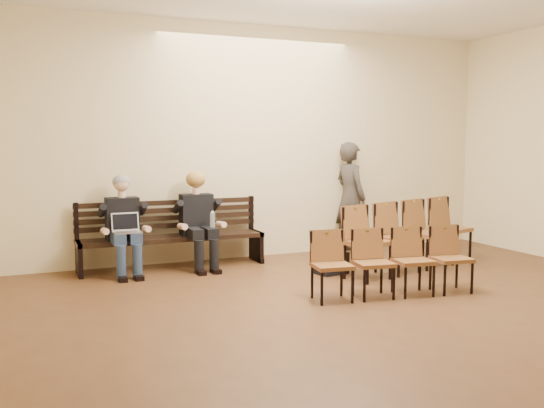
% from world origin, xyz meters
% --- Properties ---
extents(ground, '(10.00, 10.00, 0.00)m').
position_xyz_m(ground, '(0.00, 0.00, 0.00)').
color(ground, brown).
rests_on(ground, ground).
extents(room_walls, '(8.02, 10.01, 3.51)m').
position_xyz_m(room_walls, '(0.00, 0.79, 2.54)').
color(room_walls, beige).
rests_on(room_walls, ground).
extents(bench, '(2.60, 0.90, 0.45)m').
position_xyz_m(bench, '(-1.41, 4.65, 0.23)').
color(bench, black).
rests_on(bench, ground).
extents(seated_man, '(0.54, 0.74, 1.29)m').
position_xyz_m(seated_man, '(-2.10, 4.53, 0.65)').
color(seated_man, black).
rests_on(seated_man, ground).
extents(seated_woman, '(0.55, 0.76, 1.28)m').
position_xyz_m(seated_woman, '(-1.07, 4.53, 0.64)').
color(seated_woman, black).
rests_on(seated_woman, ground).
extents(laptop, '(0.38, 0.32, 0.26)m').
position_xyz_m(laptop, '(-2.09, 4.30, 0.58)').
color(laptop, '#B9B9BE').
rests_on(laptop, bench).
extents(water_bottle, '(0.08, 0.08, 0.23)m').
position_xyz_m(water_bottle, '(-0.93, 4.30, 0.57)').
color(water_bottle, silver).
rests_on(water_bottle, bench).
extents(bag, '(0.44, 0.34, 0.29)m').
position_xyz_m(bag, '(0.45, 3.43, 0.15)').
color(bag, black).
rests_on(bag, ground).
extents(passerby, '(0.58, 0.80, 2.02)m').
position_xyz_m(passerby, '(1.50, 4.75, 1.01)').
color(passerby, '#322E29').
rests_on(passerby, ground).
extents(chair_row_front, '(2.37, 1.15, 0.95)m').
position_xyz_m(chair_row_front, '(1.59, 3.22, 0.48)').
color(chair_row_front, brown).
rests_on(chair_row_front, ground).
extents(chair_row_back, '(1.94, 0.68, 0.78)m').
position_xyz_m(chair_row_back, '(0.54, 2.12, 0.39)').
color(chair_row_back, brown).
rests_on(chair_row_back, ground).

